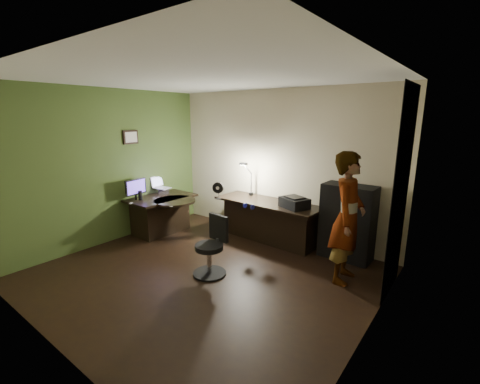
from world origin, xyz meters
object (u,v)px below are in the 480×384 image
Objects in this scene: cabinet at (347,222)px; monitor at (136,193)px; desk_right at (267,221)px; office_chair at (209,247)px; desk_left at (162,215)px; person at (348,218)px.

monitor is (-3.45, -1.45, 0.25)m from cabinet.
office_chair is at bearing -85.85° from desk_right.
cabinet reaches higher than desk_left.
desk_left is 2.03m from office_chair.
office_chair is at bearing -12.95° from monitor.
desk_right is 1.42m from cabinet.
cabinet is 2.67× the size of monitor.
desk_left is 3.42m from cabinet.
desk_right is 4.40× the size of monitor.
office_chair is 1.94m from person.
desk_left is at bearing 88.85° from person.
desk_right is 1.10× the size of person.
cabinet reaches higher than desk_right.
desk_left is 0.63× the size of desk_right.
office_chair is (-1.35, -1.74, -0.17)m from cabinet.
office_chair reaches higher than desk_right.
monitor is 2.16m from office_chair.
monitor is (-0.20, -0.42, 0.49)m from desk_left.
desk_right is 1.79m from person.
desk_right is 1.65× the size of cabinet.
office_chair reaches higher than desk_left.
cabinet is at bearing 8.75° from desk_right.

